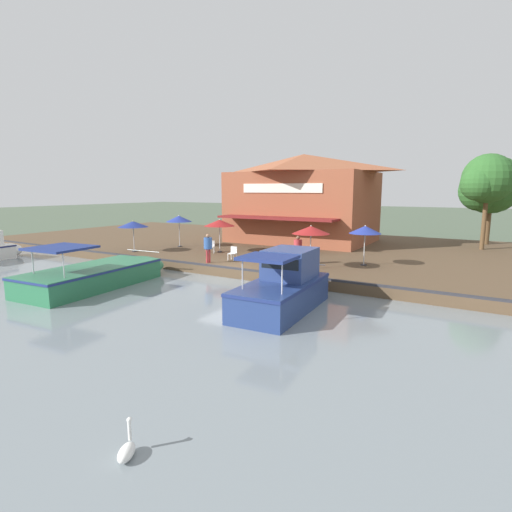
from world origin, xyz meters
TOP-DOWN VIEW (x-y plane):
  - ground_plane at (0.00, 0.00)m, footprint 220.00×220.00m
  - quay_deck at (-11.00, 0.00)m, footprint 22.00×56.00m
  - quay_edge_fender at (-0.10, 0.00)m, footprint 0.20×50.40m
  - waterfront_restaurant at (-13.60, -1.38)m, footprint 10.21×11.86m
  - patio_umbrella_mid_patio_right at (-1.78, -9.29)m, footprint 2.14×2.14m
  - patio_umbrella_far_corner at (-2.43, 4.15)m, footprint 2.11×2.11m
  - patio_umbrella_near_quay_edge at (-4.76, -3.82)m, footprint 2.20×2.20m
  - patio_umbrella_mid_patio_left at (-5.46, -8.22)m, footprint 2.01×2.01m
  - patio_umbrella_back_row at (-5.01, 6.47)m, footprint 1.87×1.87m
  - cafe_chair_mid_patio at (-2.55, -1.21)m, footprint 0.46×0.46m
  - cafe_chair_facing_river at (-4.28, -4.23)m, footprint 0.59×0.59m
  - cafe_chair_beside_entrance at (-4.01, 1.42)m, footprint 0.48×0.48m
  - person_at_quay_edge at (-3.24, 3.00)m, footprint 0.49×0.49m
  - person_near_entrance at (-0.95, -1.94)m, footprint 0.51×0.51m
  - motorboat_fourth_along at (4.60, -4.63)m, footprint 8.58×3.59m
  - motorboat_nearest_quay at (3.35, 5.57)m, footprint 6.45×2.67m
  - swan at (13.68, 7.37)m, footprint 0.63×0.51m
  - tree_upstream_bank at (-19.26, 12.30)m, footprint 4.85×4.62m
  - tree_behind_restaurant at (-15.72, 12.15)m, footprint 3.77×3.59m

SIDE VIEW (x-z plane):
  - ground_plane at x=0.00m, z-range 0.00..0.00m
  - swan at x=13.68m, z-range -0.12..0.57m
  - quay_deck at x=-11.00m, z-range 0.00..0.60m
  - quay_edge_fender at x=-0.10m, z-range 0.60..0.70m
  - motorboat_fourth_along at x=4.60m, z-range -0.48..1.83m
  - motorboat_nearest_quay at x=3.35m, z-range -0.26..2.21m
  - cafe_chair_mid_patio at x=-2.55m, z-range 0.65..1.50m
  - cafe_chair_facing_river at x=-4.28m, z-range 0.65..1.50m
  - cafe_chair_beside_entrance at x=-4.01m, z-range 0.65..1.50m
  - person_at_quay_edge at x=-3.24m, z-range 0.82..2.55m
  - person_near_entrance at x=-0.95m, z-range 0.84..2.63m
  - patio_umbrella_mid_patio_right at x=-1.78m, z-range 1.47..3.71m
  - patio_umbrella_near_quay_edge at x=-4.76m, z-range 1.52..3.89m
  - patio_umbrella_back_row at x=-5.01m, z-range 1.52..3.90m
  - patio_umbrella_mid_patio_left at x=-5.46m, z-range 1.55..4.03m
  - patio_umbrella_far_corner at x=-2.43m, z-range 1.57..4.04m
  - waterfront_restaurant at x=-13.60m, z-range 0.66..8.06m
  - tree_upstream_bank at x=-19.26m, z-range 1.72..8.85m
  - tree_behind_restaurant at x=-15.72m, z-range 2.21..9.23m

